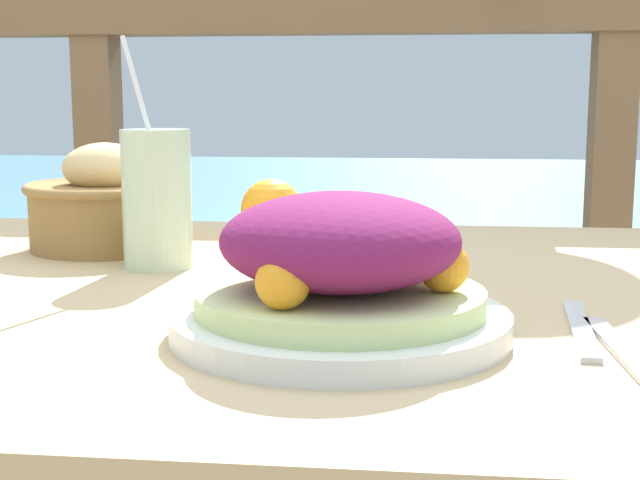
{
  "coord_description": "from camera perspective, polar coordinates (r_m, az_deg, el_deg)",
  "views": [
    {
      "loc": [
        0.13,
        -0.86,
        0.95
      ],
      "look_at": [
        0.04,
        -0.08,
        0.82
      ],
      "focal_mm": 50.0,
      "sensor_mm": 36.0,
      "label": 1
    }
  ],
  "objects": [
    {
      "name": "patio_table",
      "position": [
        0.92,
        -1.98,
        -8.84
      ],
      "size": [
        1.16,
        0.87,
        0.76
      ],
      "color": "tan",
      "rests_on": "ground_plane"
    },
    {
      "name": "railing_fence",
      "position": [
        1.59,
        1.74,
        4.3
      ],
      "size": [
        2.8,
        0.08,
        1.14
      ],
      "color": "brown",
      "rests_on": "ground_plane"
    },
    {
      "name": "sea_backdrop",
      "position": [
        4.14,
        4.5,
        -0.28
      ],
      "size": [
        12.0,
        4.0,
        0.51
      ],
      "color": "#568EA8",
      "rests_on": "ground_plane"
    },
    {
      "name": "salad_plate",
      "position": [
        0.7,
        1.31,
        -2.25
      ],
      "size": [
        0.27,
        0.27,
        0.11
      ],
      "color": "silver",
      "rests_on": "patio_table"
    },
    {
      "name": "drink_glass",
      "position": [
        0.99,
        -10.39,
        2.62
      ],
      "size": [
        0.08,
        0.08,
        0.25
      ],
      "color": "beige",
      "rests_on": "patio_table"
    },
    {
      "name": "bread_basket",
      "position": [
        1.13,
        -13.53,
        2.21
      ],
      "size": [
        0.2,
        0.2,
        0.13
      ],
      "color": "olive",
      "rests_on": "patio_table"
    },
    {
      "name": "fork",
      "position": [
        0.7,
        18.75,
        -6.72
      ],
      "size": [
        0.03,
        0.18,
        0.0
      ],
      "color": "silver",
      "rests_on": "patio_table"
    },
    {
      "name": "knife",
      "position": [
        0.75,
        16.35,
        -5.47
      ],
      "size": [
        0.03,
        0.18,
        0.0
      ],
      "color": "silver",
      "rests_on": "patio_table"
    },
    {
      "name": "orange_near_basket",
      "position": [
        1.17,
        -3.14,
        1.98
      ],
      "size": [
        0.08,
        0.08,
        0.08
      ],
      "color": "orange",
      "rests_on": "patio_table"
    }
  ]
}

